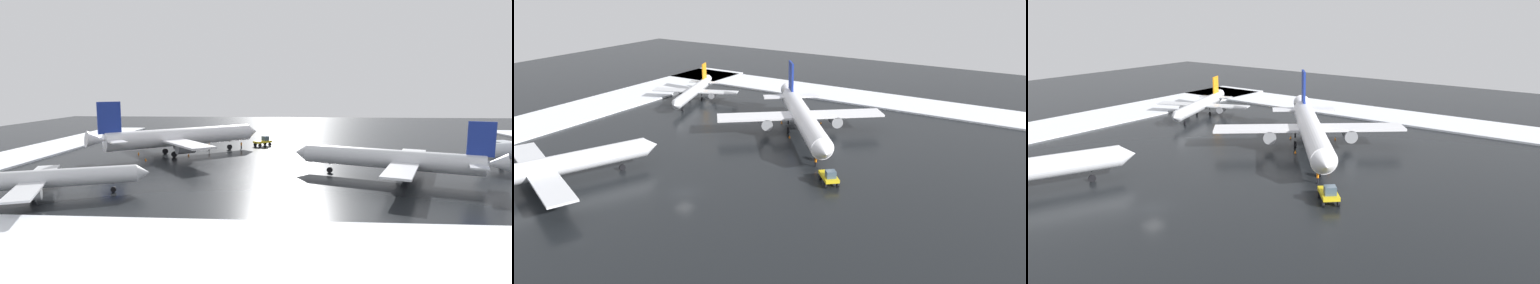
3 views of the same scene
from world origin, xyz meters
TOP-DOWN VIEW (x-y plane):
  - ground_plane at (0.00, 0.00)m, footprint 240.00×240.00m
  - snow_bank_left at (-67.00, 0.00)m, footprint 14.00×116.00m
  - airplane_parked_portside at (-32.67, 2.65)m, footprint 34.12×30.80m
  - airplane_foreground_jet at (-41.69, -33.19)m, footprint 25.30×21.41m
  - pushback_tug at (-14.61, 17.19)m, footprint 4.90×4.70m
  - ground_crew_by_nose_gear at (-27.30, 9.50)m, footprint 0.36×0.36m
  - ground_crew_mid_apron at (-19.80, 12.20)m, footprint 0.36×0.36m
  - traffic_cone_near_nose at (-37.82, -5.24)m, footprint 0.36×0.36m
  - traffic_cone_mid_line at (-42.04, 2.16)m, footprint 0.36×0.36m
  - traffic_cone_wingtip_side at (-30.34, 1.03)m, footprint 0.36×0.36m

SIDE VIEW (x-z plane):
  - ground_plane at x=0.00m, z-range 0.00..0.00m
  - snow_bank_left at x=-67.00m, z-range 0.00..0.38m
  - traffic_cone_near_nose at x=-37.82m, z-range 0.00..0.55m
  - traffic_cone_mid_line at x=-42.04m, z-range 0.00..0.55m
  - traffic_cone_wingtip_side at x=-30.34m, z-range 0.00..0.55m
  - ground_crew_by_nose_gear at x=-27.30m, z-range 0.12..1.83m
  - ground_crew_mid_apron at x=-19.80m, z-range 0.12..1.83m
  - pushback_tug at x=-14.61m, z-range 0.03..2.53m
  - airplane_foreground_jet at x=-41.69m, z-range -1.33..6.51m
  - airplane_parked_portside at x=-32.67m, z-range -2.06..10.09m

